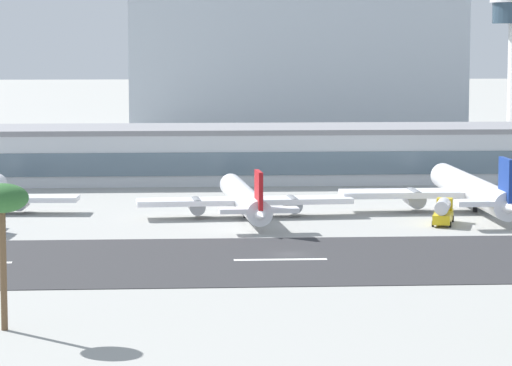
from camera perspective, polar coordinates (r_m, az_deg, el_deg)
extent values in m
plane|color=#9E9E99|center=(171.42, 1.50, -3.15)|extent=(1400.00, 1400.00, 0.00)
cube|color=#2D2D30|center=(167.28, 1.63, -3.38)|extent=(800.00, 36.22, 0.08)
cube|color=white|center=(167.13, 1.08, -3.37)|extent=(12.00, 1.20, 0.01)
cube|color=silver|center=(258.54, -1.18, 1.19)|extent=(203.69, 22.07, 9.76)
cube|color=slate|center=(247.46, -1.07, 0.84)|extent=(197.58, 0.30, 4.39)
cube|color=gray|center=(258.10, -1.19, 2.38)|extent=(205.72, 22.29, 1.00)
cube|color=#A8B2BC|center=(378.89, 1.73, 5.63)|extent=(95.33, 31.13, 46.39)
cylinder|color=gray|center=(214.27, -10.22, -0.84)|extent=(2.63, 5.13, 2.32)
cylinder|color=white|center=(207.19, -0.52, -0.65)|extent=(6.36, 38.32, 3.82)
sphere|color=white|center=(226.00, -1.11, -0.06)|extent=(3.62, 3.62, 3.62)
cone|color=white|center=(188.43, 0.18, -1.37)|extent=(3.89, 7.08, 3.43)
cube|color=white|center=(206.48, -0.50, -0.79)|extent=(34.49, 8.00, 0.84)
cylinder|color=gray|center=(207.64, 1.61, -0.93)|extent=(2.83, 5.50, 2.48)
cylinder|color=gray|center=(205.78, -2.62, -1.00)|extent=(2.83, 5.50, 2.48)
cube|color=white|center=(189.87, 0.12, -1.19)|extent=(11.81, 3.92, 0.67)
cube|color=red|center=(189.54, 0.12, -0.39)|extent=(0.95, 5.18, 6.10)
cylinder|color=black|center=(205.63, -0.46, -1.39)|extent=(0.69, 0.69, 1.05)
cylinder|color=white|center=(217.27, 9.44, -0.28)|extent=(5.02, 44.41, 4.44)
sphere|color=white|center=(238.72, 8.17, 0.34)|extent=(4.21, 4.21, 4.21)
cone|color=white|center=(195.98, 10.99, -1.04)|extent=(4.10, 8.04, 3.99)
cube|color=white|center=(216.47, 9.49, -0.43)|extent=(43.88, 7.23, 0.98)
cylinder|color=gray|center=(214.41, 6.93, -0.66)|extent=(2.97, 6.25, 2.88)
cube|color=white|center=(197.62, 10.85, -0.85)|extent=(14.94, 3.86, 0.78)
cube|color=navy|center=(197.25, 10.87, 0.05)|extent=(0.79, 6.00, 7.10)
cylinder|color=black|center=(215.48, 9.56, -1.10)|extent=(0.80, 0.80, 1.22)
cylinder|color=black|center=(194.04, -11.11, -2.01)|extent=(0.38, 0.93, 0.90)
cube|color=gold|center=(200.56, 8.19, -1.48)|extent=(4.84, 8.89, 1.40)
cylinder|color=silver|center=(199.32, 8.17, -1.02)|extent=(3.61, 6.13, 2.10)
cube|color=gold|center=(203.55, 8.26, -0.91)|extent=(2.86, 2.62, 1.80)
cylinder|color=black|center=(203.51, 8.61, -1.57)|extent=(0.52, 0.94, 0.90)
cylinder|color=black|center=(203.69, 7.88, -1.55)|extent=(0.52, 0.94, 0.90)
cylinder|color=black|center=(197.63, 8.50, -1.80)|extent=(0.52, 0.94, 0.90)
cylinder|color=black|center=(197.82, 7.74, -1.78)|extent=(0.52, 0.94, 0.90)
cylinder|color=brown|center=(129.06, -11.00, -3.52)|extent=(0.65, 0.65, 13.00)
ellipsoid|color=#2D602D|center=(128.11, -11.06, -0.65)|extent=(5.20, 5.20, 2.86)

